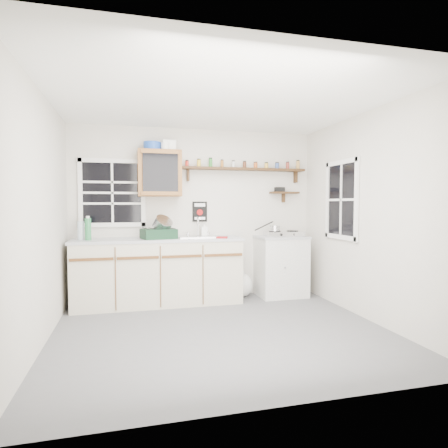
{
  "coord_description": "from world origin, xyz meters",
  "views": [
    {
      "loc": [
        -0.97,
        -3.92,
        1.39
      ],
      "look_at": [
        0.16,
        0.55,
        1.15
      ],
      "focal_mm": 30.0,
      "sensor_mm": 36.0,
      "label": 1
    }
  ],
  "objects_px": {
    "upper_cabinet": "(160,173)",
    "spice_shelf": "(245,169)",
    "dish_rack": "(160,231)",
    "main_cabinet": "(159,271)",
    "right_cabinet": "(281,266)",
    "hotplate": "(284,234)"
  },
  "relations": [
    {
      "from": "main_cabinet",
      "to": "dish_rack",
      "type": "height_order",
      "value": "dish_rack"
    },
    {
      "from": "right_cabinet",
      "to": "hotplate",
      "type": "xyz_separation_m",
      "value": [
        0.03,
        -0.02,
        0.49
      ]
    },
    {
      "from": "right_cabinet",
      "to": "upper_cabinet",
      "type": "height_order",
      "value": "upper_cabinet"
    },
    {
      "from": "dish_rack",
      "to": "main_cabinet",
      "type": "bearing_deg",
      "value": 90.08
    },
    {
      "from": "hotplate",
      "to": "spice_shelf",
      "type": "bearing_deg",
      "value": 164.43
    },
    {
      "from": "right_cabinet",
      "to": "upper_cabinet",
      "type": "relative_size",
      "value": 1.4
    },
    {
      "from": "spice_shelf",
      "to": "dish_rack",
      "type": "relative_size",
      "value": 3.77
    },
    {
      "from": "upper_cabinet",
      "to": "spice_shelf",
      "type": "xyz_separation_m",
      "value": [
        1.28,
        0.07,
        0.1
      ]
    },
    {
      "from": "spice_shelf",
      "to": "hotplate",
      "type": "distance_m",
      "value": 1.14
    },
    {
      "from": "main_cabinet",
      "to": "hotplate",
      "type": "xyz_separation_m",
      "value": [
        1.87,
        0.01,
        0.49
      ]
    },
    {
      "from": "spice_shelf",
      "to": "dish_rack",
      "type": "xyz_separation_m",
      "value": [
        -1.3,
        -0.27,
        -0.9
      ]
    },
    {
      "from": "right_cabinet",
      "to": "hotplate",
      "type": "distance_m",
      "value": 0.49
    },
    {
      "from": "main_cabinet",
      "to": "dish_rack",
      "type": "bearing_deg",
      "value": -76.35
    },
    {
      "from": "right_cabinet",
      "to": "spice_shelf",
      "type": "bearing_deg",
      "value": 160.04
    },
    {
      "from": "upper_cabinet",
      "to": "right_cabinet",
      "type": "bearing_deg",
      "value": -3.76
    },
    {
      "from": "right_cabinet",
      "to": "spice_shelf",
      "type": "xyz_separation_m",
      "value": [
        -0.52,
        0.19,
        1.47
      ]
    },
    {
      "from": "upper_cabinet",
      "to": "hotplate",
      "type": "distance_m",
      "value": 2.03
    },
    {
      "from": "upper_cabinet",
      "to": "dish_rack",
      "type": "distance_m",
      "value": 0.82
    },
    {
      "from": "upper_cabinet",
      "to": "spice_shelf",
      "type": "distance_m",
      "value": 1.29
    },
    {
      "from": "right_cabinet",
      "to": "spice_shelf",
      "type": "distance_m",
      "value": 1.57
    },
    {
      "from": "upper_cabinet",
      "to": "hotplate",
      "type": "height_order",
      "value": "upper_cabinet"
    },
    {
      "from": "right_cabinet",
      "to": "spice_shelf",
      "type": "relative_size",
      "value": 0.48
    }
  ]
}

